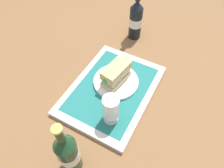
# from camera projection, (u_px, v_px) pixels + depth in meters

# --- Properties ---
(ground_plane) EXTENTS (3.00, 3.00, 0.00)m
(ground_plane) POSITION_uv_depth(u_px,v_px,m) (112.00, 91.00, 0.87)
(ground_plane) COLOR brown
(tray) EXTENTS (0.44, 0.32, 0.02)m
(tray) POSITION_uv_depth(u_px,v_px,m) (112.00, 90.00, 0.87)
(tray) COLOR silver
(tray) RESTS_ON ground_plane
(placemat) EXTENTS (0.38, 0.27, 0.00)m
(placemat) POSITION_uv_depth(u_px,v_px,m) (112.00, 88.00, 0.86)
(placemat) COLOR #1E6B66
(placemat) RESTS_ON tray
(plate) EXTENTS (0.19, 0.19, 0.01)m
(plate) POSITION_uv_depth(u_px,v_px,m) (115.00, 81.00, 0.87)
(plate) COLOR white
(plate) RESTS_ON placemat
(sandwich) EXTENTS (0.14, 0.08, 0.08)m
(sandwich) POSITION_uv_depth(u_px,v_px,m) (115.00, 74.00, 0.83)
(sandwich) COLOR tan
(sandwich) RESTS_ON plate
(beer_glass) EXTENTS (0.06, 0.06, 0.12)m
(beer_glass) POSITION_uv_depth(u_px,v_px,m) (111.00, 109.00, 0.72)
(beer_glass) COLOR silver
(beer_glass) RESTS_ON placemat
(beer_bottle) EXTENTS (0.07, 0.07, 0.27)m
(beer_bottle) POSITION_uv_depth(u_px,v_px,m) (68.00, 153.00, 0.61)
(beer_bottle) COLOR #19381E
(beer_bottle) RESTS_ON ground_plane
(second_bottle) EXTENTS (0.07, 0.07, 0.27)m
(second_bottle) POSITION_uv_depth(u_px,v_px,m) (136.00, 19.00, 1.02)
(second_bottle) COLOR black
(second_bottle) RESTS_ON ground_plane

